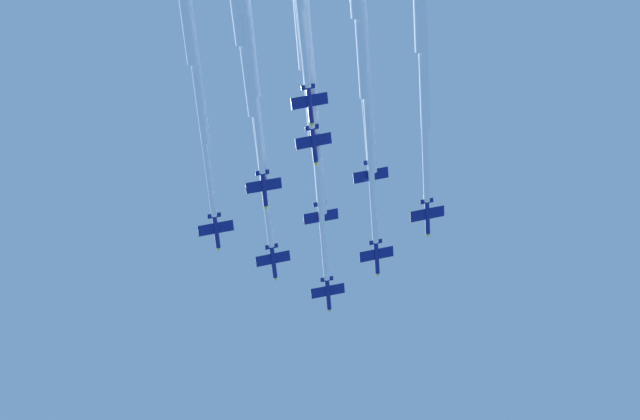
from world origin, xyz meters
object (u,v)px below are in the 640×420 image
at_px(jet_starboard_inner, 362,48).
at_px(jet_port_outer, 419,0).
at_px(jet_starboard_mid, 186,12).
at_px(jet_port_mid, 303,10).
at_px(jet_lead, 311,97).
at_px(jet_port_inner, 248,72).

relative_size(jet_starboard_inner, jet_port_outer, 1.01).
bearing_deg(jet_starboard_inner, jet_starboard_mid, 53.14).
bearing_deg(jet_port_outer, jet_starboard_inner, 0.03).
distance_m(jet_port_mid, jet_starboard_mid, 24.97).
distance_m(jet_lead, jet_port_mid, 19.58).
relative_size(jet_port_mid, jet_port_outer, 0.99).
height_order(jet_port_inner, jet_starboard_mid, jet_port_inner).
bearing_deg(jet_port_mid, jet_port_inner, -6.95).
bearing_deg(jet_starboard_inner, jet_port_inner, 28.21).
height_order(jet_lead, jet_starboard_mid, jet_lead).
bearing_deg(jet_lead, jet_port_outer, 177.69).
xyz_separation_m(jet_port_inner, jet_starboard_mid, (0.50, 18.72, -1.55)).
height_order(jet_port_inner, jet_port_mid, jet_port_mid).
bearing_deg(jet_port_mid, jet_port_outer, -144.71).
relative_size(jet_lead, jet_starboard_inner, 0.98).
xyz_separation_m(jet_port_mid, jet_port_outer, (-20.28, -14.35, -3.16)).
height_order(jet_starboard_mid, jet_port_outer, jet_starboard_mid).
xyz_separation_m(jet_port_inner, jet_port_outer, (-38.40, -12.14, -2.71)).
bearing_deg(jet_starboard_inner, jet_lead, -4.58).
distance_m(jet_starboard_inner, jet_starboard_mid, 38.56).
bearing_deg(jet_port_outer, jet_port_inner, 17.55).
relative_size(jet_starboard_mid, jet_port_outer, 1.03).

